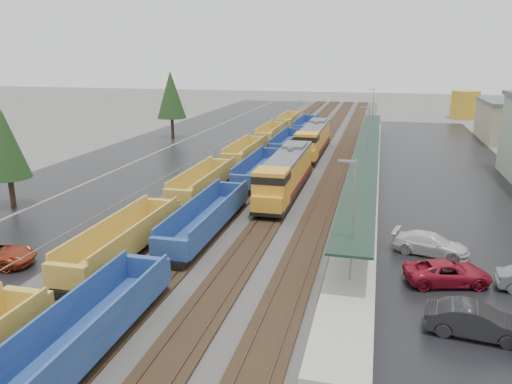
# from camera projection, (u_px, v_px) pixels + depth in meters

# --- Properties ---
(ballast_strip) EXTENTS (20.00, 160.00, 0.08)m
(ballast_strip) POSITION_uv_depth(u_px,v_px,m) (298.00, 155.00, 69.48)
(ballast_strip) COLOR #302D2B
(ballast_strip) RESTS_ON ground
(trackbed) EXTENTS (14.60, 160.00, 0.22)m
(trackbed) POSITION_uv_depth(u_px,v_px,m) (298.00, 154.00, 69.45)
(trackbed) COLOR black
(trackbed) RESTS_ON ground
(west_parking_lot) EXTENTS (10.00, 160.00, 0.02)m
(west_parking_lot) POSITION_uv_depth(u_px,v_px,m) (197.00, 150.00, 72.94)
(west_parking_lot) COLOR black
(west_parking_lot) RESTS_ON ground
(west_road) EXTENTS (9.00, 160.00, 0.02)m
(west_road) POSITION_uv_depth(u_px,v_px,m) (134.00, 147.00, 75.24)
(west_road) COLOR black
(west_road) RESTS_ON ground
(east_commuter_lot) EXTENTS (16.00, 100.00, 0.02)m
(east_commuter_lot) POSITION_uv_depth(u_px,v_px,m) (452.00, 180.00, 55.77)
(east_commuter_lot) COLOR black
(east_commuter_lot) RESTS_ON ground
(station_platform) EXTENTS (3.00, 80.00, 8.00)m
(station_platform) POSITION_uv_depth(u_px,v_px,m) (366.00, 169.00, 57.77)
(station_platform) COLOR #9E9B93
(station_platform) RESTS_ON ground
(chainlink_fence) EXTENTS (0.08, 160.04, 2.02)m
(chainlink_fence) POSITION_uv_depth(u_px,v_px,m) (230.00, 143.00, 69.78)
(chainlink_fence) COLOR gray
(chainlink_fence) RESTS_ON ground
(distant_hills) EXTENTS (301.00, 140.00, 25.20)m
(distant_hills) POSITION_uv_depth(u_px,v_px,m) (468.00, 89.00, 200.17)
(distant_hills) COLOR #4D5F4A
(distant_hills) RESTS_ON ground
(tree_west_near) EXTENTS (3.96, 3.96, 9.00)m
(tree_west_near) POSITION_uv_depth(u_px,v_px,m) (5.00, 144.00, 44.92)
(tree_west_near) COLOR #332316
(tree_west_near) RESTS_ON ground
(tree_west_far) EXTENTS (4.84, 4.84, 11.00)m
(tree_west_far) POSITION_uv_depth(u_px,v_px,m) (171.00, 95.00, 82.22)
(tree_west_far) COLOR #332316
(tree_west_far) RESTS_ON ground
(locomotive_lead) EXTENTS (2.86, 18.86, 4.27)m
(locomotive_lead) POSITION_uv_depth(u_px,v_px,m) (285.00, 174.00, 49.00)
(locomotive_lead) COLOR black
(locomotive_lead) RESTS_ON ground
(locomotive_trail) EXTENTS (2.86, 18.86, 4.27)m
(locomotive_trail) POSITION_uv_depth(u_px,v_px,m) (313.00, 139.00, 68.65)
(locomotive_trail) COLOR black
(locomotive_trail) RESTS_ON ground
(well_string_yellow) EXTENTS (2.72, 112.85, 2.42)m
(well_string_yellow) POSITION_uv_depth(u_px,v_px,m) (204.00, 183.00, 49.81)
(well_string_yellow) COLOR #AC8D2F
(well_string_yellow) RESTS_ON ground
(well_string_blue) EXTENTS (2.69, 104.72, 2.39)m
(well_string_blue) POSITION_uv_depth(u_px,v_px,m) (238.00, 190.00, 47.43)
(well_string_blue) COLOR navy
(well_string_blue) RESTS_ON ground
(storage_tank) EXTENTS (5.93, 5.93, 5.93)m
(storage_tank) POSITION_uv_depth(u_px,v_px,m) (465.00, 105.00, 108.19)
(storage_tank) COLOR #B48F24
(storage_tank) RESTS_ON ground
(parked_car_east_a) EXTENTS (2.32, 5.13, 1.63)m
(parked_car_east_a) POSITION_uv_depth(u_px,v_px,m) (476.00, 321.00, 24.86)
(parked_car_east_a) COLOR black
(parked_car_east_a) RESTS_ON ground
(parked_car_east_b) EXTENTS (3.63, 5.62, 1.44)m
(parked_car_east_b) POSITION_uv_depth(u_px,v_px,m) (448.00, 273.00, 30.58)
(parked_car_east_b) COLOR maroon
(parked_car_east_b) RESTS_ON ground
(parked_car_east_c) EXTENTS (3.33, 5.59, 1.52)m
(parked_car_east_c) POSITION_uv_depth(u_px,v_px,m) (431.00, 244.00, 35.09)
(parked_car_east_c) COLOR silver
(parked_car_east_c) RESTS_ON ground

